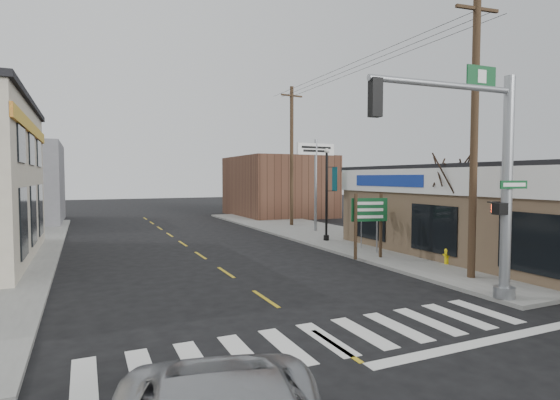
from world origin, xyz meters
name	(u,v)px	position (x,y,z in m)	size (l,w,h in m)	color
ground	(335,345)	(0.00, 0.00, 0.00)	(140.00, 140.00, 0.00)	black
sidewalk_right	(351,240)	(9.00, 13.00, 0.07)	(6.00, 38.00, 0.13)	slate
center_line	(226,272)	(0.00, 8.00, 0.01)	(0.12, 56.00, 0.01)	gold
crosswalk	(326,339)	(0.00, 0.40, 0.01)	(11.00, 2.20, 0.01)	silver
thrift_store	(530,212)	(14.50, 6.00, 2.00)	(12.00, 14.00, 4.00)	brown
bldg_distant_right	(278,186)	(12.00, 30.00, 2.80)	(8.00, 10.00, 5.60)	brown
traffic_signal_pole	(488,163)	(5.48, 0.80, 4.07)	(5.23, 0.39, 6.62)	gray
guide_sign	(369,216)	(6.33, 7.58, 1.96)	(1.62, 0.14, 2.84)	#43301F
fire_hydrant	(447,255)	(8.50, 5.24, 0.49)	(0.21, 0.21, 0.66)	#D8BE0C
ped_crossing_sign	(377,216)	(7.81, 8.96, 1.84)	(0.96, 0.07, 2.47)	gray
lamp_post	(327,187)	(7.50, 13.10, 3.12)	(0.67, 0.52, 5.14)	black
dance_center_sign	(316,161)	(9.00, 17.18, 4.72)	(2.83, 0.18, 6.01)	gray
bare_tree	(451,162)	(8.91, 5.50, 4.28)	(2.63, 2.63, 5.27)	black
shrub_front	(516,257)	(9.92, 3.20, 0.66)	(1.41, 1.41, 1.06)	#143312
shrub_back	(424,239)	(10.84, 9.09, 0.54)	(1.09, 1.09, 0.81)	black
utility_pole_near	(474,132)	(7.50, 3.12, 5.23)	(1.73, 0.26, 9.95)	#41301F
utility_pole_far	(292,154)	(9.10, 21.01, 5.34)	(1.77, 0.26, 10.16)	#452E1C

